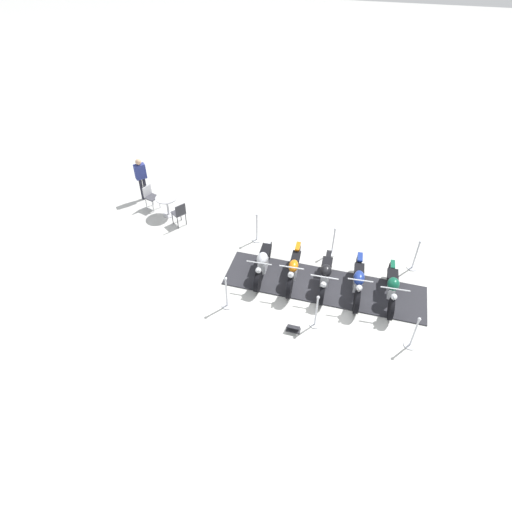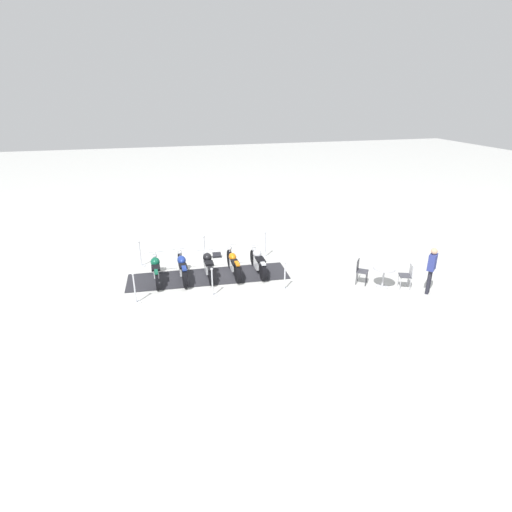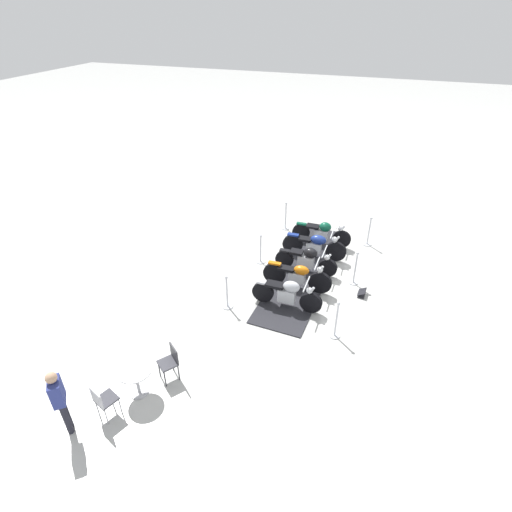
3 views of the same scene
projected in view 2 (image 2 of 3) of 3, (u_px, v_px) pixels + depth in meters
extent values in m
plane|color=silver|center=(209.00, 277.00, 15.67)|extent=(80.00, 80.00, 0.00)
cube|color=#28282D|center=(209.00, 277.00, 15.67)|extent=(6.13, 1.89, 0.03)
cylinder|color=black|center=(254.00, 258.00, 16.54)|extent=(0.14, 0.64, 0.64)
cylinder|color=black|center=(263.00, 272.00, 15.25)|extent=(0.14, 0.64, 0.64)
cube|color=silver|center=(258.00, 263.00, 15.87)|extent=(0.25, 0.50, 0.41)
ellipsoid|color=#B7BAC1|center=(257.00, 254.00, 15.85)|extent=(0.33, 0.48, 0.33)
cube|color=black|center=(260.00, 259.00, 15.44)|extent=(0.30, 0.53, 0.08)
cube|color=#B7BAC1|center=(263.00, 263.00, 15.12)|extent=(0.16, 0.35, 0.06)
cylinder|color=silver|center=(254.00, 252.00, 16.36)|extent=(0.07, 0.31, 0.54)
cylinder|color=silver|center=(255.00, 245.00, 16.16)|extent=(0.75, 0.04, 0.04)
sphere|color=silver|center=(254.00, 249.00, 16.32)|extent=(0.18, 0.18, 0.18)
cylinder|color=black|center=(230.00, 259.00, 16.35)|extent=(0.11, 0.71, 0.71)
cylinder|color=black|center=(237.00, 273.00, 15.06)|extent=(0.11, 0.71, 0.71)
cube|color=silver|center=(233.00, 265.00, 15.70)|extent=(0.20, 0.50, 0.36)
ellipsoid|color=#D16B0F|center=(233.00, 257.00, 15.70)|extent=(0.28, 0.47, 0.28)
cube|color=black|center=(235.00, 262.00, 15.29)|extent=(0.26, 0.50, 0.08)
cube|color=#D16B0F|center=(237.00, 264.00, 14.92)|extent=(0.14, 0.39, 0.06)
cylinder|color=silver|center=(230.00, 252.00, 16.17)|extent=(0.07, 0.27, 0.61)
cylinder|color=silver|center=(230.00, 244.00, 15.97)|extent=(0.71, 0.04, 0.04)
sphere|color=silver|center=(230.00, 248.00, 16.14)|extent=(0.18, 0.18, 0.18)
cylinder|color=black|center=(206.00, 262.00, 16.20)|extent=(0.13, 0.61, 0.60)
cylinder|color=black|center=(211.00, 277.00, 14.90)|extent=(0.13, 0.61, 0.60)
cube|color=silver|center=(208.00, 267.00, 15.52)|extent=(0.23, 0.52, 0.42)
ellipsoid|color=black|center=(207.00, 257.00, 15.50)|extent=(0.34, 0.44, 0.34)
cube|color=black|center=(209.00, 263.00, 15.12)|extent=(0.31, 0.41, 0.08)
cube|color=black|center=(211.00, 268.00, 14.77)|extent=(0.16, 0.33, 0.06)
cylinder|color=silver|center=(206.00, 256.00, 16.03)|extent=(0.07, 0.29, 0.51)
cylinder|color=silver|center=(206.00, 250.00, 15.84)|extent=(0.79, 0.05, 0.04)
sphere|color=silver|center=(206.00, 253.00, 16.01)|extent=(0.18, 0.18, 0.18)
cylinder|color=black|center=(180.00, 262.00, 16.02)|extent=(0.14, 0.70, 0.70)
cylinder|color=black|center=(185.00, 278.00, 14.69)|extent=(0.14, 0.70, 0.70)
cube|color=silver|center=(182.00, 269.00, 15.34)|extent=(0.24, 0.52, 0.36)
ellipsoid|color=navy|center=(182.00, 260.00, 15.34)|extent=(0.33, 0.55, 0.32)
cube|color=black|center=(183.00, 266.00, 14.95)|extent=(0.30, 0.43, 0.08)
cube|color=navy|center=(184.00, 268.00, 14.54)|extent=(0.16, 0.39, 0.06)
cylinder|color=silver|center=(180.00, 256.00, 15.82)|extent=(0.08, 0.35, 0.59)
cylinder|color=silver|center=(180.00, 248.00, 15.60)|extent=(0.69, 0.05, 0.04)
sphere|color=silver|center=(180.00, 252.00, 15.77)|extent=(0.18, 0.18, 0.18)
cylinder|color=black|center=(156.00, 265.00, 15.85)|extent=(0.11, 0.65, 0.65)
cylinder|color=black|center=(157.00, 281.00, 14.52)|extent=(0.11, 0.65, 0.65)
cube|color=silver|center=(156.00, 271.00, 15.17)|extent=(0.19, 0.48, 0.38)
ellipsoid|color=#0F5138|center=(155.00, 262.00, 15.15)|extent=(0.34, 0.43, 0.34)
cube|color=black|center=(156.00, 268.00, 14.77)|extent=(0.31, 0.45, 0.08)
cube|color=#0F5138|center=(156.00, 272.00, 14.39)|extent=(0.13, 0.36, 0.06)
cylinder|color=silver|center=(155.00, 259.00, 15.67)|extent=(0.07, 0.33, 0.55)
cylinder|color=silver|center=(154.00, 252.00, 15.46)|extent=(0.79, 0.04, 0.04)
sphere|color=silver|center=(155.00, 256.00, 15.62)|extent=(0.18, 0.18, 0.18)
cylinder|color=silver|center=(142.00, 266.00, 16.63)|extent=(0.33, 0.33, 0.03)
cylinder|color=silver|center=(140.00, 254.00, 16.44)|extent=(0.05, 0.05, 1.00)
sphere|color=silver|center=(139.00, 242.00, 16.24)|extent=(0.09, 0.09, 0.09)
cylinder|color=silver|center=(205.00, 261.00, 17.10)|extent=(0.29, 0.29, 0.03)
cylinder|color=silver|center=(205.00, 249.00, 16.90)|extent=(0.05, 0.05, 1.04)
sphere|color=silver|center=(204.00, 236.00, 16.69)|extent=(0.09, 0.09, 0.09)
cylinder|color=silver|center=(265.00, 256.00, 17.58)|extent=(0.31, 0.31, 0.03)
cylinder|color=silver|center=(265.00, 245.00, 17.38)|extent=(0.05, 0.05, 1.04)
sphere|color=silver|center=(265.00, 232.00, 17.17)|extent=(0.09, 0.09, 0.09)
cylinder|color=silver|center=(213.00, 295.00, 14.23)|extent=(0.32, 0.32, 0.03)
cylinder|color=silver|center=(212.00, 283.00, 14.05)|extent=(0.05, 0.05, 0.95)
sphere|color=silver|center=(212.00, 269.00, 13.86)|extent=(0.09, 0.09, 0.09)
cylinder|color=silver|center=(136.00, 302.00, 13.76)|extent=(0.31, 0.31, 0.03)
cylinder|color=silver|center=(135.00, 289.00, 13.57)|extent=(0.05, 0.05, 1.01)
sphere|color=silver|center=(133.00, 274.00, 13.37)|extent=(0.09, 0.09, 0.09)
cylinder|color=silver|center=(284.00, 289.00, 14.70)|extent=(0.33, 0.33, 0.03)
cylinder|color=silver|center=(285.00, 276.00, 14.52)|extent=(0.05, 0.05, 0.98)
sphere|color=silver|center=(285.00, 262.00, 14.32)|extent=(0.09, 0.09, 0.09)
cube|color=#333338|center=(217.00, 257.00, 17.52)|extent=(0.40, 0.22, 0.02)
cube|color=black|center=(217.00, 254.00, 17.48)|extent=(0.37, 0.24, 0.13)
cylinder|color=#B7B7BC|center=(382.00, 287.00, 14.87)|extent=(0.43, 0.43, 0.02)
cylinder|color=#B7B7BC|center=(383.00, 278.00, 14.73)|extent=(0.07, 0.07, 0.70)
cylinder|color=#B7B7BC|center=(384.00, 268.00, 14.59)|extent=(0.78, 0.78, 0.03)
cylinder|color=#2D2D33|center=(367.00, 277.00, 15.14)|extent=(0.03, 0.03, 0.48)
cylinder|color=#2D2D33|center=(366.00, 280.00, 14.84)|extent=(0.03, 0.03, 0.48)
cylinder|color=#2D2D33|center=(358.00, 275.00, 15.26)|extent=(0.03, 0.03, 0.48)
cylinder|color=#2D2D33|center=(356.00, 279.00, 14.97)|extent=(0.03, 0.03, 0.48)
cube|color=#3F3F47|center=(362.00, 271.00, 14.95)|extent=(0.56, 0.56, 0.04)
cube|color=#2D2D33|center=(358.00, 265.00, 14.94)|extent=(0.26, 0.34, 0.40)
cylinder|color=#B7B7BC|center=(400.00, 284.00, 14.57)|extent=(0.03, 0.03, 0.47)
cylinder|color=#B7B7BC|center=(398.00, 280.00, 14.88)|extent=(0.03, 0.03, 0.47)
cylinder|color=#B7B7BC|center=(410.00, 284.00, 14.54)|extent=(0.03, 0.03, 0.47)
cylinder|color=#B7B7BC|center=(408.00, 280.00, 14.85)|extent=(0.03, 0.03, 0.47)
cube|color=#3F3F47|center=(405.00, 276.00, 14.62)|extent=(0.51, 0.51, 0.04)
cube|color=#B7B7BC|center=(411.00, 270.00, 14.52)|extent=(0.17, 0.39, 0.39)
cylinder|color=#23232D|center=(428.00, 282.00, 14.21)|extent=(0.12, 0.12, 0.90)
cylinder|color=#23232D|center=(429.00, 281.00, 14.32)|extent=(0.12, 0.12, 0.90)
cube|color=navy|center=(432.00, 262.00, 13.99)|extent=(0.45, 0.43, 0.57)
sphere|color=tan|center=(434.00, 251.00, 13.85)|extent=(0.22, 0.22, 0.22)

